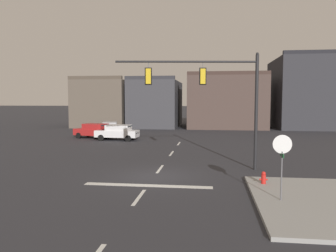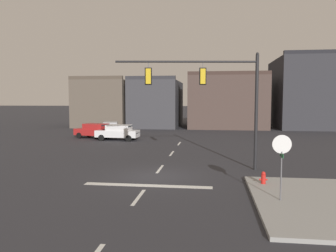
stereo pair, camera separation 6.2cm
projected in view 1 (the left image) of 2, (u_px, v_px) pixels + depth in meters
The scene contains 11 objects.
ground_plane at pixel (154, 176), 18.57m from camera, with size 400.00×400.00×0.00m, color #2B2B30.
sidewalk_near_corner at pixel (317, 202), 13.66m from camera, with size 5.00×8.00×0.15m, color gray.
stop_bar_paint at pixel (148, 186), 16.59m from camera, with size 6.40×0.50×0.01m, color silver.
lane_centreline at pixel (160, 169), 20.54m from camera, with size 0.16×26.40×0.01m.
signal_mast_near_side at pixel (215, 90), 19.95m from camera, with size 8.41×1.33×7.03m.
stop_sign at pixel (282, 152), 13.56m from camera, with size 0.76×0.64×2.83m.
car_lot_nearside at pixel (110, 128), 39.62m from camera, with size 2.87×4.71×1.61m.
car_lot_middle at pixel (95, 130), 36.77m from camera, with size 4.73×2.96×1.61m.
car_lot_farside at pixel (117, 132), 35.05m from camera, with size 4.52×2.08×1.61m.
fire_hydrant at pixel (263, 180), 16.38m from camera, with size 0.40×0.30×0.75m.
building_row at pixel (264, 101), 51.11m from camera, with size 55.03×13.14×10.80m.
Camera 1 is at (3.09, -18.04, 4.25)m, focal length 35.88 mm.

